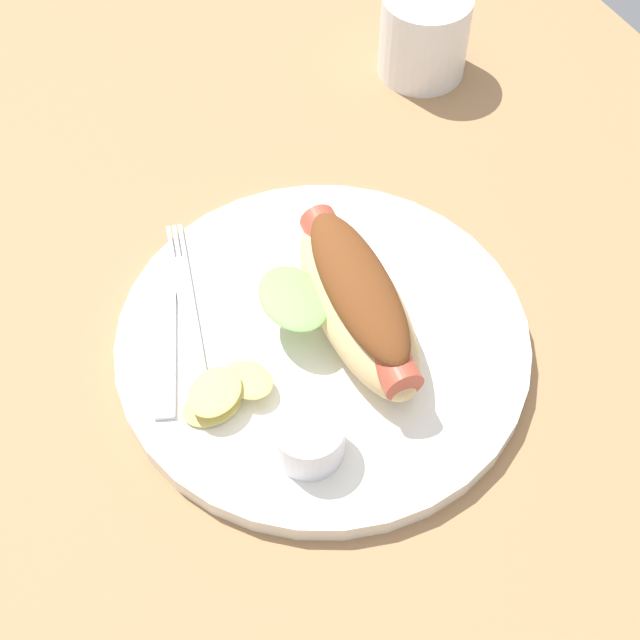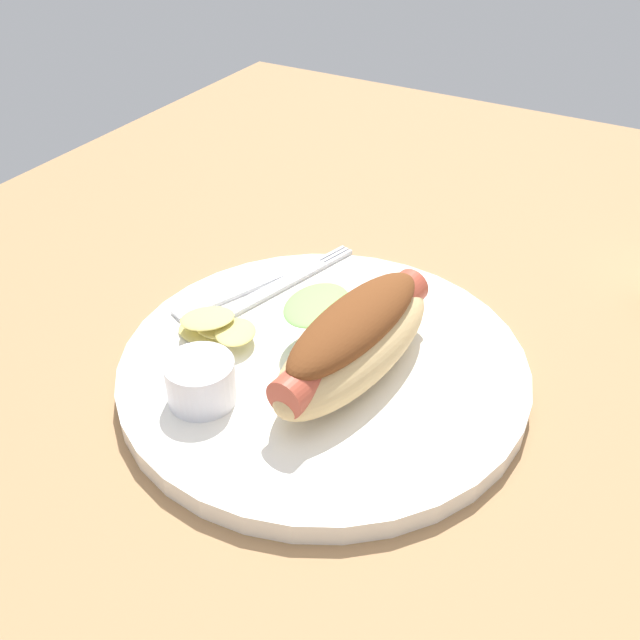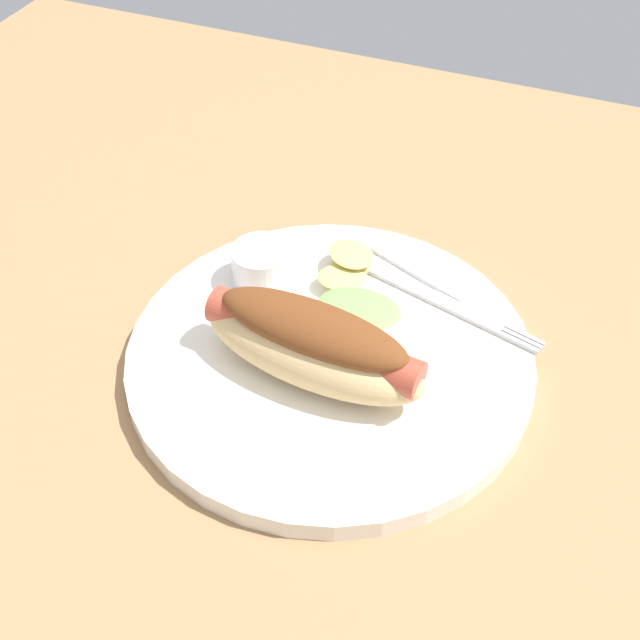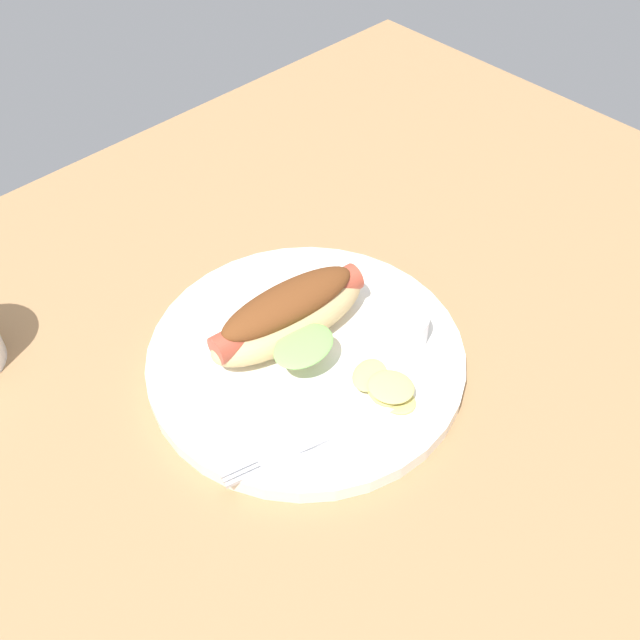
% 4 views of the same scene
% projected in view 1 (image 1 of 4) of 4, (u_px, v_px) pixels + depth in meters
% --- Properties ---
extents(ground_plane, '(1.20, 0.90, 0.02)m').
position_uv_depth(ground_plane, '(295.00, 346.00, 0.67)').
color(ground_plane, '#9E754C').
extents(plate, '(0.29, 0.29, 0.02)m').
position_uv_depth(plate, '(323.00, 342.00, 0.65)').
color(plate, white).
rests_on(plate, ground_plane).
extents(hot_dog, '(0.17, 0.10, 0.06)m').
position_uv_depth(hot_dog, '(357.00, 299.00, 0.63)').
color(hot_dog, '#DBB77A').
rests_on(hot_dog, plate).
extents(sauce_ramekin, '(0.05, 0.05, 0.03)m').
position_uv_depth(sauce_ramekin, '(309.00, 438.00, 0.58)').
color(sauce_ramekin, white).
rests_on(sauce_ramekin, plate).
extents(fork, '(0.17, 0.06, 0.00)m').
position_uv_depth(fork, '(189.00, 318.00, 0.65)').
color(fork, silver).
rests_on(fork, plate).
extents(knife, '(0.13, 0.06, 0.00)m').
position_uv_depth(knife, '(166.00, 336.00, 0.64)').
color(knife, silver).
rests_on(knife, plate).
extents(chips_pile, '(0.05, 0.07, 0.02)m').
position_uv_depth(chips_pile, '(223.00, 393.00, 0.61)').
color(chips_pile, '#D6C769').
rests_on(chips_pile, plate).
extents(drinking_cup, '(0.08, 0.08, 0.08)m').
position_uv_depth(drinking_cup, '(424.00, 35.00, 0.81)').
color(drinking_cup, white).
rests_on(drinking_cup, ground_plane).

